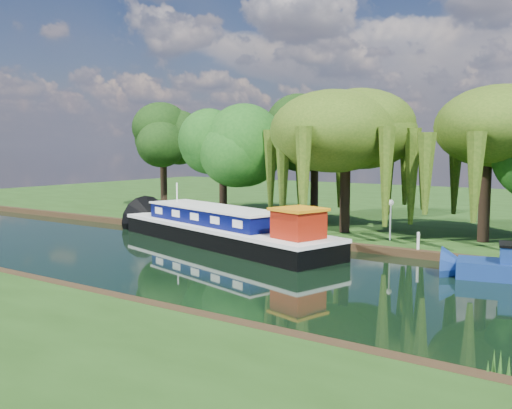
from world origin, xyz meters
The scene contains 12 objects.
ground centered at (0.00, 0.00, 0.00)m, with size 120.00×120.00×0.00m, color black.
far_bank centered at (0.00, 34.00, 0.23)m, with size 120.00×52.00×0.45m, color #19360E.
dutch_barge centered at (-8.72, 5.41, 0.96)m, with size 18.72×8.88×3.86m.
red_dinghy centered at (-9.36, 5.37, 0.00)m, with size 2.37×3.33×0.69m, color maroon.
willow_left centered at (-3.39, 12.03, 7.15)m, with size 7.69×7.69×9.22m.
willow_right centered at (5.40, 13.29, 6.82)m, with size 7.17×7.17×8.73m.
tree_far_left centered at (-13.23, 11.12, 6.41)m, with size 5.41×5.41×8.71m.
tree_far_back centered at (-23.60, 15.40, 6.64)m, with size 5.28×5.28×8.87m.
tree_far_mid centered at (-9.35, 18.51, 6.86)m, with size 5.69×5.69×9.31m.
lamppost centered at (0.50, 10.50, 2.42)m, with size 0.36×0.36×2.56m.
mooring_posts centered at (-0.50, 8.40, 0.95)m, with size 19.16×0.16×1.00m.
reeds_near centered at (6.87, -7.57, 0.55)m, with size 33.70×1.50×1.10m.
Camera 1 is at (13.68, -23.23, 6.34)m, focal length 40.00 mm.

